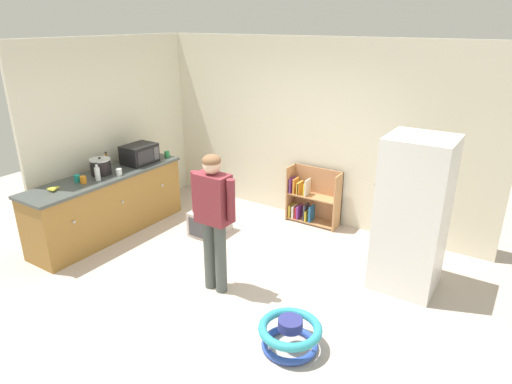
{
  "coord_description": "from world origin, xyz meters",
  "views": [
    {
      "loc": [
        2.76,
        -3.55,
        2.92
      ],
      "look_at": [
        0.17,
        0.43,
        1.07
      ],
      "focal_mm": 31.27,
      "sensor_mm": 36.0,
      "label": 1
    }
  ],
  "objects_px": {
    "refrigerator": "(412,215)",
    "microwave": "(139,154)",
    "white_cup": "(119,172)",
    "baby_walker": "(290,334)",
    "pet_carrier": "(210,222)",
    "kitchen_counter": "(108,204)",
    "banana_bunch": "(54,189)",
    "amber_bottle": "(107,162)",
    "green_cup": "(167,154)",
    "crock_pot": "(101,166)",
    "clear_bottle": "(97,173)",
    "standing_person": "(213,212)",
    "bookshelf": "(311,199)",
    "orange_cup": "(83,180)",
    "teal_cup": "(77,178)",
    "red_cup": "(156,155)"
  },
  "relations": [
    {
      "from": "refrigerator",
      "to": "microwave",
      "type": "relative_size",
      "value": 3.71
    },
    {
      "from": "white_cup",
      "to": "baby_walker",
      "type": "bearing_deg",
      "value": -14.4
    },
    {
      "from": "pet_carrier",
      "to": "kitchen_counter",
      "type": "bearing_deg",
      "value": -147.03
    },
    {
      "from": "banana_bunch",
      "to": "amber_bottle",
      "type": "height_order",
      "value": "amber_bottle"
    },
    {
      "from": "baby_walker",
      "to": "amber_bottle",
      "type": "xyz_separation_m",
      "value": [
        -3.54,
        0.93,
        0.84
      ]
    },
    {
      "from": "kitchen_counter",
      "to": "microwave",
      "type": "bearing_deg",
      "value": 88.13
    },
    {
      "from": "green_cup",
      "to": "banana_bunch",
      "type": "bearing_deg",
      "value": -95.35
    },
    {
      "from": "crock_pot",
      "to": "clear_bottle",
      "type": "relative_size",
      "value": 1.15
    },
    {
      "from": "standing_person",
      "to": "kitchen_counter",
      "type": "bearing_deg",
      "value": 171.87
    },
    {
      "from": "bookshelf",
      "to": "green_cup",
      "type": "xyz_separation_m",
      "value": [
        -2.1,
        -0.85,
        0.59
      ]
    },
    {
      "from": "orange_cup",
      "to": "clear_bottle",
      "type": "bearing_deg",
      "value": 66.45
    },
    {
      "from": "bookshelf",
      "to": "baby_walker",
      "type": "height_order",
      "value": "bookshelf"
    },
    {
      "from": "refrigerator",
      "to": "amber_bottle",
      "type": "distance_m",
      "value": 4.2
    },
    {
      "from": "standing_person",
      "to": "teal_cup",
      "type": "bearing_deg",
      "value": -177.96
    },
    {
      "from": "white_cup",
      "to": "refrigerator",
      "type": "bearing_deg",
      "value": 13.2
    },
    {
      "from": "white_cup",
      "to": "banana_bunch",
      "type": "bearing_deg",
      "value": -104.48
    },
    {
      "from": "banana_bunch",
      "to": "baby_walker",
      "type": "bearing_deg",
      "value": 0.62
    },
    {
      "from": "pet_carrier",
      "to": "green_cup",
      "type": "distance_m",
      "value": 1.34
    },
    {
      "from": "refrigerator",
      "to": "white_cup",
      "type": "distance_m",
      "value": 3.86
    },
    {
      "from": "standing_person",
      "to": "microwave",
      "type": "relative_size",
      "value": 3.36
    },
    {
      "from": "kitchen_counter",
      "to": "refrigerator",
      "type": "relative_size",
      "value": 1.33
    },
    {
      "from": "standing_person",
      "to": "orange_cup",
      "type": "distance_m",
      "value": 2.11
    },
    {
      "from": "bookshelf",
      "to": "banana_bunch",
      "type": "height_order",
      "value": "banana_bunch"
    },
    {
      "from": "bookshelf",
      "to": "red_cup",
      "type": "height_order",
      "value": "red_cup"
    },
    {
      "from": "bookshelf",
      "to": "pet_carrier",
      "type": "distance_m",
      "value": 1.57
    },
    {
      "from": "kitchen_counter",
      "to": "clear_bottle",
      "type": "distance_m",
      "value": 0.6
    },
    {
      "from": "refrigerator",
      "to": "teal_cup",
      "type": "xyz_separation_m",
      "value": [
        -4.01,
        -1.36,
        0.06
      ]
    },
    {
      "from": "amber_bottle",
      "to": "orange_cup",
      "type": "bearing_deg",
      "value": -68.63
    },
    {
      "from": "white_cup",
      "to": "red_cup",
      "type": "xyz_separation_m",
      "value": [
        -0.18,
        0.88,
        0.0
      ]
    },
    {
      "from": "refrigerator",
      "to": "clear_bottle",
      "type": "height_order",
      "value": "refrigerator"
    },
    {
      "from": "bookshelf",
      "to": "baby_walker",
      "type": "xyz_separation_m",
      "value": [
        1.12,
        -2.66,
        -0.2
      ]
    },
    {
      "from": "refrigerator",
      "to": "amber_bottle",
      "type": "relative_size",
      "value": 7.24
    },
    {
      "from": "microwave",
      "to": "amber_bottle",
      "type": "height_order",
      "value": "microwave"
    },
    {
      "from": "refrigerator",
      "to": "teal_cup",
      "type": "height_order",
      "value": "refrigerator"
    },
    {
      "from": "refrigerator",
      "to": "crock_pot",
      "type": "relative_size",
      "value": 6.28
    },
    {
      "from": "orange_cup",
      "to": "red_cup",
      "type": "height_order",
      "value": "same"
    },
    {
      "from": "banana_bunch",
      "to": "red_cup",
      "type": "relative_size",
      "value": 1.67
    },
    {
      "from": "microwave",
      "to": "crock_pot",
      "type": "distance_m",
      "value": 0.66
    },
    {
      "from": "bookshelf",
      "to": "white_cup",
      "type": "relative_size",
      "value": 8.95
    },
    {
      "from": "banana_bunch",
      "to": "teal_cup",
      "type": "distance_m",
      "value": 0.37
    },
    {
      "from": "amber_bottle",
      "to": "orange_cup",
      "type": "distance_m",
      "value": 0.63
    },
    {
      "from": "microwave",
      "to": "teal_cup",
      "type": "distance_m",
      "value": 1.05
    },
    {
      "from": "bookshelf",
      "to": "microwave",
      "type": "distance_m",
      "value": 2.66
    },
    {
      "from": "crock_pot",
      "to": "baby_walker",
      "type": "bearing_deg",
      "value": -11.77
    },
    {
      "from": "kitchen_counter",
      "to": "baby_walker",
      "type": "relative_size",
      "value": 3.92
    },
    {
      "from": "baby_walker",
      "to": "white_cup",
      "type": "bearing_deg",
      "value": 165.6
    },
    {
      "from": "kitchen_counter",
      "to": "banana_bunch",
      "type": "relative_size",
      "value": 14.94
    },
    {
      "from": "bookshelf",
      "to": "teal_cup",
      "type": "relative_size",
      "value": 8.95
    },
    {
      "from": "pet_carrier",
      "to": "banana_bunch",
      "type": "bearing_deg",
      "value": -128.57
    },
    {
      "from": "crock_pot",
      "to": "orange_cup",
      "type": "xyz_separation_m",
      "value": [
        0.1,
        -0.37,
        -0.06
      ]
    }
  ]
}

